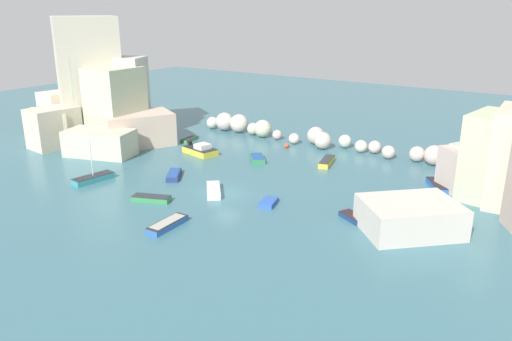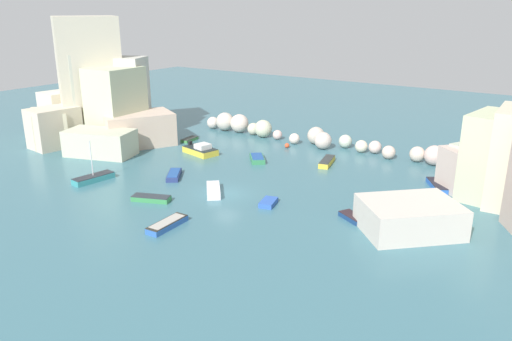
{
  "view_description": "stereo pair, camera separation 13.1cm",
  "coord_description": "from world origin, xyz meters",
  "px_view_note": "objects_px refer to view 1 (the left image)",
  "views": [
    {
      "loc": [
        28.63,
        -37.22,
        17.95
      ],
      "look_at": [
        0.0,
        5.4,
        1.0
      ],
      "focal_mm": 35.03,
      "sensor_mm": 36.0,
      "label": 1
    },
    {
      "loc": [
        28.74,
        -37.14,
        17.95
      ],
      "look_at": [
        0.0,
        5.4,
        1.0
      ],
      "focal_mm": 35.03,
      "sensor_mm": 36.0,
      "label": 2
    }
  ],
  "objects_px": {
    "moored_boat_1": "(437,185)",
    "moored_boat_5": "(327,162)",
    "moored_boat_7": "(174,175)",
    "channel_buoy": "(287,145)",
    "moored_boat_4": "(200,150)",
    "moored_boat_10": "(189,139)",
    "moored_boat_2": "(257,158)",
    "moored_boat_0": "(93,178)",
    "moored_boat_3": "(269,202)",
    "moored_boat_8": "(353,217)",
    "moored_boat_11": "(168,224)",
    "moored_boat_9": "(151,198)",
    "moored_boat_6": "(213,190)"
  },
  "relations": [
    {
      "from": "moored_boat_1",
      "to": "moored_boat_5",
      "type": "xyz_separation_m",
      "value": [
        -13.09,
        0.95,
        0.06
      ]
    },
    {
      "from": "moored_boat_7",
      "to": "channel_buoy",
      "type": "bearing_deg",
      "value": 130.97
    },
    {
      "from": "moored_boat_4",
      "to": "moored_boat_10",
      "type": "bearing_deg",
      "value": 156.34
    },
    {
      "from": "moored_boat_5",
      "to": "moored_boat_2",
      "type": "bearing_deg",
      "value": -79.07
    },
    {
      "from": "moored_boat_4",
      "to": "moored_boat_7",
      "type": "height_order",
      "value": "moored_boat_4"
    },
    {
      "from": "moored_boat_0",
      "to": "moored_boat_2",
      "type": "relative_size",
      "value": 1.29
    },
    {
      "from": "moored_boat_10",
      "to": "moored_boat_0",
      "type": "bearing_deg",
      "value": -177.81
    },
    {
      "from": "moored_boat_3",
      "to": "moored_boat_10",
      "type": "height_order",
      "value": "moored_boat_3"
    },
    {
      "from": "moored_boat_5",
      "to": "moored_boat_1",
      "type": "bearing_deg",
      "value": 72.17
    },
    {
      "from": "moored_boat_3",
      "to": "moored_boat_8",
      "type": "height_order",
      "value": "moored_boat_8"
    },
    {
      "from": "moored_boat_11",
      "to": "moored_boat_2",
      "type": "bearing_deg",
      "value": 9.66
    },
    {
      "from": "moored_boat_7",
      "to": "moored_boat_8",
      "type": "relative_size",
      "value": 1.33
    },
    {
      "from": "moored_boat_0",
      "to": "moored_boat_8",
      "type": "distance_m",
      "value": 27.97
    },
    {
      "from": "channel_buoy",
      "to": "moored_boat_4",
      "type": "bearing_deg",
      "value": -131.47
    },
    {
      "from": "moored_boat_5",
      "to": "moored_boat_11",
      "type": "xyz_separation_m",
      "value": [
        -3.29,
        -23.76,
        -0.03
      ]
    },
    {
      "from": "moored_boat_5",
      "to": "moored_boat_7",
      "type": "xyz_separation_m",
      "value": [
        -11.88,
        -13.68,
        -0.06
      ]
    },
    {
      "from": "channel_buoy",
      "to": "moored_boat_8",
      "type": "xyz_separation_m",
      "value": [
        16.8,
        -17.02,
        -0.09
      ]
    },
    {
      "from": "moored_boat_5",
      "to": "moored_boat_3",
      "type": "bearing_deg",
      "value": -9.34
    },
    {
      "from": "moored_boat_0",
      "to": "moored_boat_11",
      "type": "bearing_deg",
      "value": -98.66
    },
    {
      "from": "moored_boat_1",
      "to": "moored_boat_3",
      "type": "bearing_deg",
      "value": 107.43
    },
    {
      "from": "moored_boat_3",
      "to": "moored_boat_9",
      "type": "bearing_deg",
      "value": 104.23
    },
    {
      "from": "moored_boat_7",
      "to": "moored_boat_3",
      "type": "bearing_deg",
      "value": 50.45
    },
    {
      "from": "moored_boat_4",
      "to": "moored_boat_10",
      "type": "relative_size",
      "value": 1.73
    },
    {
      "from": "moored_boat_5",
      "to": "moored_boat_8",
      "type": "height_order",
      "value": "moored_boat_5"
    },
    {
      "from": "moored_boat_5",
      "to": "moored_boat_10",
      "type": "bearing_deg",
      "value": -101.13
    },
    {
      "from": "moored_boat_10",
      "to": "moored_boat_7",
      "type": "bearing_deg",
      "value": -150.94
    },
    {
      "from": "moored_boat_1",
      "to": "moored_boat_11",
      "type": "bearing_deg",
      "value": 112.92
    },
    {
      "from": "moored_boat_1",
      "to": "moored_boat_7",
      "type": "relative_size",
      "value": 1.06
    },
    {
      "from": "moored_boat_0",
      "to": "moored_boat_7",
      "type": "bearing_deg",
      "value": -39.77
    },
    {
      "from": "moored_boat_0",
      "to": "moored_boat_8",
      "type": "relative_size",
      "value": 1.62
    },
    {
      "from": "moored_boat_6",
      "to": "moored_boat_1",
      "type": "bearing_deg",
      "value": -92.14
    },
    {
      "from": "moored_boat_5",
      "to": "moored_boat_7",
      "type": "bearing_deg",
      "value": -54.66
    },
    {
      "from": "channel_buoy",
      "to": "moored_boat_3",
      "type": "distance_m",
      "value": 20.25
    },
    {
      "from": "moored_boat_4",
      "to": "moored_boat_10",
      "type": "distance_m",
      "value": 6.88
    },
    {
      "from": "moored_boat_6",
      "to": "moored_boat_11",
      "type": "relative_size",
      "value": 0.96
    },
    {
      "from": "moored_boat_10",
      "to": "moored_boat_11",
      "type": "relative_size",
      "value": 0.7
    },
    {
      "from": "moored_boat_3",
      "to": "moored_boat_10",
      "type": "distance_m",
      "value": 25.86
    },
    {
      "from": "moored_boat_3",
      "to": "moored_boat_5",
      "type": "xyz_separation_m",
      "value": [
        -1.11,
        14.64,
        0.1
      ]
    },
    {
      "from": "moored_boat_1",
      "to": "moored_boat_2",
      "type": "distance_m",
      "value": 20.9
    },
    {
      "from": "moored_boat_0",
      "to": "moored_boat_3",
      "type": "height_order",
      "value": "moored_boat_0"
    },
    {
      "from": "moored_boat_4",
      "to": "moored_boat_5",
      "type": "relative_size",
      "value": 1.17
    },
    {
      "from": "moored_boat_4",
      "to": "moored_boat_9",
      "type": "distance_m",
      "value": 16.45
    },
    {
      "from": "moored_boat_8",
      "to": "moored_boat_4",
      "type": "bearing_deg",
      "value": -169.84
    },
    {
      "from": "moored_boat_5",
      "to": "moored_boat_9",
      "type": "relative_size",
      "value": 1.1
    },
    {
      "from": "moored_boat_0",
      "to": "moored_boat_6",
      "type": "bearing_deg",
      "value": -64.23
    },
    {
      "from": "moored_boat_1",
      "to": "moored_boat_7",
      "type": "distance_m",
      "value": 28.03
    },
    {
      "from": "moored_boat_1",
      "to": "moored_boat_3",
      "type": "distance_m",
      "value": 18.19
    },
    {
      "from": "moored_boat_6",
      "to": "moored_boat_0",
      "type": "bearing_deg",
      "value": 68.51
    },
    {
      "from": "moored_boat_2",
      "to": "moored_boat_11",
      "type": "height_order",
      "value": "moored_boat_2"
    },
    {
      "from": "moored_boat_0",
      "to": "moored_boat_8",
      "type": "bearing_deg",
      "value": -70.16
    }
  ]
}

